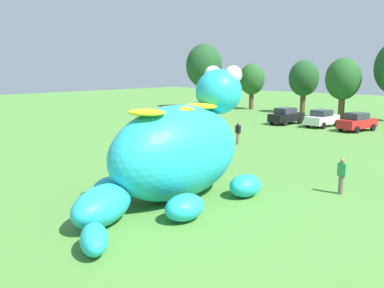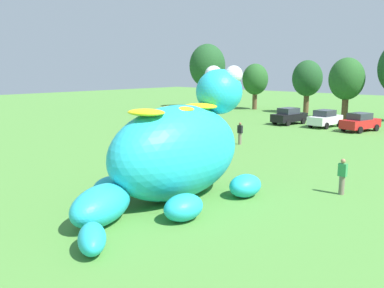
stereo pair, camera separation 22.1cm
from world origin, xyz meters
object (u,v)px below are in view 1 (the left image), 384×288
(car_white, at_px, (322,118))
(car_black, at_px, (286,116))
(car_red, at_px, (357,122))
(spectator_by_cars, at_px, (238,133))
(giant_inflatable_creature, at_px, (177,151))
(spectator_wandering, at_px, (342,176))

(car_white, bearing_deg, car_black, -172.85)
(car_black, distance_m, car_white, 3.80)
(car_white, height_order, car_red, same)
(car_black, xyz_separation_m, spectator_by_cars, (3.32, -13.11, -0.01))
(giant_inflatable_creature, relative_size, car_black, 2.66)
(giant_inflatable_creature, distance_m, car_black, 27.74)
(giant_inflatable_creature, height_order, car_black, giant_inflatable_creature)
(spectator_wandering, bearing_deg, giant_inflatable_creature, -133.84)
(car_black, height_order, spectator_by_cars, car_black)
(giant_inflatable_creature, distance_m, spectator_wandering, 7.80)
(car_black, bearing_deg, giant_inflatable_creature, -70.26)
(car_black, height_order, car_white, same)
(spectator_by_cars, bearing_deg, car_white, 88.11)
(giant_inflatable_creature, bearing_deg, car_black, 109.74)
(car_black, relative_size, spectator_wandering, 2.51)
(giant_inflatable_creature, xyz_separation_m, car_red, (-1.92, 26.12, -1.32))
(spectator_wandering, bearing_deg, car_red, 109.40)
(giant_inflatable_creature, bearing_deg, car_red, 94.21)
(car_black, bearing_deg, car_red, 0.33)
(car_black, bearing_deg, spectator_wandering, -54.44)
(giant_inflatable_creature, relative_size, car_red, 2.62)
(spectator_by_cars, bearing_deg, car_black, 104.22)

